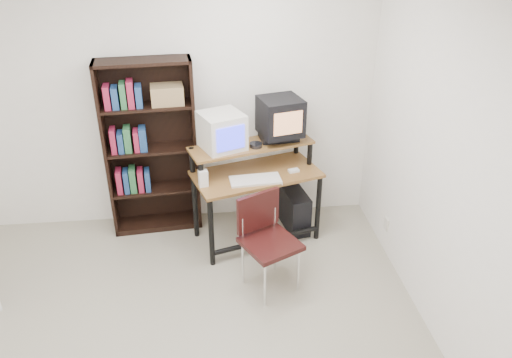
{
  "coord_description": "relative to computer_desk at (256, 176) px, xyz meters",
  "views": [
    {
      "loc": [
        0.32,
        -2.69,
        2.93
      ],
      "look_at": [
        0.73,
        1.1,
        0.88
      ],
      "focal_mm": 35.0,
      "sensor_mm": 36.0,
      "label": 1
    }
  ],
  "objects": [
    {
      "name": "mouse",
      "position": [
        0.36,
        -0.03,
        0.06
      ],
      "size": [
        0.11,
        0.08,
        0.03
      ],
      "primitive_type": "cube",
      "rotation": [
        0.0,
        0.0,
        0.26
      ],
      "color": "white",
      "rests_on": "mousepad"
    },
    {
      "name": "keyboard",
      "position": [
        -0.02,
        -0.18,
        0.05
      ],
      "size": [
        0.48,
        0.25,
        0.03
      ],
      "primitive_type": "cube",
      "rotation": [
        0.0,
        0.0,
        0.08
      ],
      "color": "silver",
      "rests_on": "computer_desk"
    },
    {
      "name": "floor",
      "position": [
        -0.77,
        -1.52,
        -0.69
      ],
      "size": [
        4.0,
        4.0,
        0.01
      ],
      "primitive_type": "cube",
      "color": "#A8A08B",
      "rests_on": "ground"
    },
    {
      "name": "vcr",
      "position": [
        0.25,
        0.2,
        0.32
      ],
      "size": [
        0.38,
        0.29,
        0.08
      ],
      "primitive_type": "cube",
      "rotation": [
        0.0,
        0.0,
        0.09
      ],
      "color": "black",
      "rests_on": "computer_desk"
    },
    {
      "name": "cd_spindle",
      "position": [
        0.01,
        0.03,
        0.31
      ],
      "size": [
        0.15,
        0.15,
        0.05
      ],
      "primitive_type": "cylinder",
      "rotation": [
        0.0,
        0.0,
        0.25
      ],
      "color": "#26262B",
      "rests_on": "computer_desk"
    },
    {
      "name": "back_wall",
      "position": [
        -0.77,
        0.48,
        0.61
      ],
      "size": [
        4.0,
        0.01,
        2.6
      ],
      "primitive_type": "cube",
      "color": "white",
      "rests_on": "floor"
    },
    {
      "name": "crt_monitor",
      "position": [
        -0.31,
        0.05,
        0.46
      ],
      "size": [
        0.48,
        0.48,
        0.35
      ],
      "rotation": [
        0.0,
        0.0,
        0.39
      ],
      "color": "silver",
      "rests_on": "computer_desk"
    },
    {
      "name": "computer_desk",
      "position": [
        0.0,
        0.0,
        0.0
      ],
      "size": [
        1.31,
        0.91,
        0.98
      ],
      "rotation": [
        0.0,
        0.0,
        0.29
      ],
      "color": "brown",
      "rests_on": "floor"
    },
    {
      "name": "right_wall",
      "position": [
        1.23,
        -1.52,
        0.61
      ],
      "size": [
        0.01,
        4.0,
        2.6
      ],
      "primitive_type": "cube",
      "color": "white",
      "rests_on": "floor"
    },
    {
      "name": "wall_outlet",
      "position": [
        1.22,
        -0.37,
        -0.39
      ],
      "size": [
        0.02,
        0.08,
        0.12
      ],
      "primitive_type": "cube",
      "color": "beige",
      "rests_on": "right_wall"
    },
    {
      "name": "school_chair",
      "position": [
        0.01,
        -0.73,
        -0.16
      ],
      "size": [
        0.58,
        0.58,
        0.86
      ],
      "rotation": [
        0.0,
        0.0,
        0.47
      ],
      "color": "black",
      "rests_on": "floor"
    },
    {
      "name": "mousepad",
      "position": [
        0.35,
        -0.04,
        0.04
      ],
      "size": [
        0.23,
        0.2,
        0.01
      ],
      "primitive_type": "cube",
      "rotation": [
        0.0,
        0.0,
        0.09
      ],
      "color": "black",
      "rests_on": "computer_desk"
    },
    {
      "name": "desk_speaker",
      "position": [
        -0.5,
        -0.22,
        0.12
      ],
      "size": [
        0.09,
        0.09,
        0.17
      ],
      "primitive_type": "cube",
      "rotation": [
        0.0,
        0.0,
        0.19
      ],
      "color": "silver",
      "rests_on": "computer_desk"
    },
    {
      "name": "crt_tv",
      "position": [
        0.25,
        0.16,
        0.54
      ],
      "size": [
        0.45,
        0.44,
        0.35
      ],
      "rotation": [
        0.0,
        0.0,
        0.25
      ],
      "color": "black",
      "rests_on": "vcr"
    },
    {
      "name": "pc_tower",
      "position": [
        0.42,
        0.11,
        -0.48
      ],
      "size": [
        0.27,
        0.48,
        0.42
      ],
      "primitive_type": "cube",
      "rotation": [
        0.0,
        0.0,
        0.17
      ],
      "color": "black",
      "rests_on": "floor"
    },
    {
      "name": "bookshelf",
      "position": [
        -1.0,
        0.33,
        0.22
      ],
      "size": [
        0.9,
        0.37,
        1.76
      ],
      "rotation": [
        0.0,
        0.0,
        0.09
      ],
      "color": "black",
      "rests_on": "floor"
    }
  ]
}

